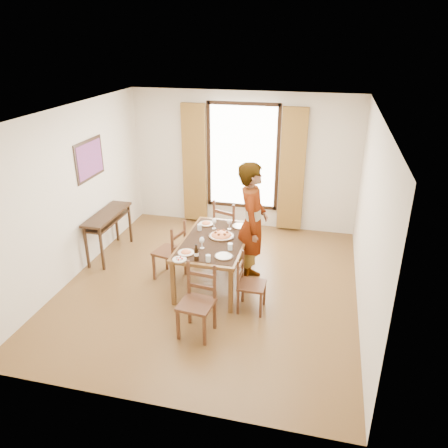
% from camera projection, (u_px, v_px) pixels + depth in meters
% --- Properties ---
extents(ground, '(5.00, 5.00, 0.00)m').
position_uv_depth(ground, '(211.00, 285.00, 6.95)').
color(ground, '#55371A').
rests_on(ground, ground).
extents(room_shell, '(4.60, 5.10, 2.74)m').
position_uv_depth(room_shell, '(212.00, 191.00, 6.44)').
color(room_shell, silver).
rests_on(room_shell, ground).
extents(console_table, '(0.38, 1.20, 0.80)m').
position_uv_depth(console_table, '(108.00, 219.00, 7.64)').
color(console_table, '#331E11').
rests_on(console_table, ground).
extents(dining_table, '(0.98, 1.65, 0.76)m').
position_uv_depth(dining_table, '(215.00, 243.00, 6.77)').
color(dining_table, brown).
rests_on(dining_table, ground).
extents(chair_west, '(0.52, 0.52, 0.97)m').
position_uv_depth(chair_west, '(171.00, 253.00, 7.00)').
color(chair_west, '#51311B').
rests_on(chair_west, ground).
extents(chair_north, '(0.59, 0.59, 1.05)m').
position_uv_depth(chair_north, '(229.00, 229.00, 7.74)').
color(chair_north, '#51311B').
rests_on(chair_north, ground).
extents(chair_south, '(0.47, 0.47, 0.97)m').
position_uv_depth(chair_south, '(197.00, 303.00, 5.69)').
color(chair_south, '#51311B').
rests_on(chair_south, ground).
extents(chair_east, '(0.38, 0.38, 0.85)m').
position_uv_depth(chair_east, '(250.00, 285.00, 6.20)').
color(chair_east, '#51311B').
rests_on(chair_east, ground).
extents(man, '(0.81, 0.60, 1.97)m').
position_uv_depth(man, '(252.00, 224.00, 6.70)').
color(man, gray).
rests_on(man, ground).
extents(plate_sw, '(0.27, 0.27, 0.05)m').
position_uv_depth(plate_sw, '(186.00, 252.00, 6.31)').
color(plate_sw, silver).
rests_on(plate_sw, dining_table).
extents(plate_se, '(0.27, 0.27, 0.05)m').
position_uv_depth(plate_se, '(224.00, 255.00, 6.21)').
color(plate_se, silver).
rests_on(plate_se, dining_table).
extents(plate_nw, '(0.27, 0.27, 0.05)m').
position_uv_depth(plate_nw, '(206.00, 223.00, 7.26)').
color(plate_nw, silver).
rests_on(plate_nw, dining_table).
extents(plate_ne, '(0.27, 0.27, 0.05)m').
position_uv_depth(plate_ne, '(240.00, 225.00, 7.17)').
color(plate_ne, silver).
rests_on(plate_ne, dining_table).
extents(pasta_platter, '(0.40, 0.40, 0.10)m').
position_uv_depth(pasta_platter, '(221.00, 234.00, 6.81)').
color(pasta_platter, red).
rests_on(pasta_platter, dining_table).
extents(caprese_plate, '(0.20, 0.20, 0.04)m').
position_uv_depth(caprese_plate, '(179.00, 259.00, 6.13)').
color(caprese_plate, silver).
rests_on(caprese_plate, dining_table).
extents(wine_glass_a, '(0.08, 0.08, 0.18)m').
position_uv_depth(wine_glass_a, '(202.00, 243.00, 6.43)').
color(wine_glass_a, white).
rests_on(wine_glass_a, dining_table).
extents(wine_glass_b, '(0.08, 0.08, 0.18)m').
position_uv_depth(wine_glass_b, '(229.00, 224.00, 7.05)').
color(wine_glass_b, white).
rests_on(wine_glass_b, dining_table).
extents(wine_glass_c, '(0.08, 0.08, 0.18)m').
position_uv_depth(wine_glass_c, '(214.00, 223.00, 7.07)').
color(wine_glass_c, white).
rests_on(wine_glass_c, dining_table).
extents(tumbler_a, '(0.07, 0.07, 0.10)m').
position_uv_depth(tumbler_a, '(230.00, 247.00, 6.40)').
color(tumbler_a, silver).
rests_on(tumbler_a, dining_table).
extents(tumbler_b, '(0.07, 0.07, 0.10)m').
position_uv_depth(tumbler_b, '(199.00, 227.00, 7.04)').
color(tumbler_b, silver).
rests_on(tumbler_b, dining_table).
extents(tumbler_c, '(0.07, 0.07, 0.10)m').
position_uv_depth(tumbler_c, '(208.00, 258.00, 6.08)').
color(tumbler_c, silver).
rests_on(tumbler_c, dining_table).
extents(wine_bottle, '(0.07, 0.07, 0.25)m').
position_uv_depth(wine_bottle, '(196.00, 252.00, 6.08)').
color(wine_bottle, black).
rests_on(wine_bottle, dining_table).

